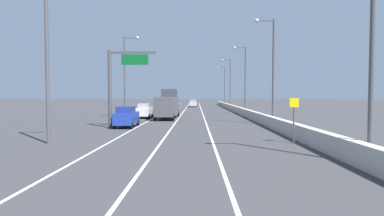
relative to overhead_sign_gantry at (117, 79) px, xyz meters
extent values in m
plane|color=#38383A|center=(7.26, 36.34, -4.73)|extent=(320.00, 320.00, 0.00)
cube|color=silver|center=(1.76, 27.34, -4.73)|extent=(0.16, 130.00, 0.00)
cube|color=silver|center=(5.26, 27.34, -4.73)|extent=(0.16, 130.00, 0.00)
cube|color=silver|center=(8.76, 27.34, -4.73)|extent=(0.16, 130.00, 0.00)
cube|color=#B2ADA3|center=(14.97, 12.34, -4.18)|extent=(0.60, 120.00, 1.10)
cylinder|color=#47474C|center=(-0.74, 0.02, -0.98)|extent=(0.36, 0.36, 7.50)
cube|color=#47474C|center=(1.51, 0.02, 2.57)|extent=(4.50, 0.20, 0.20)
cube|color=#0C5923|center=(1.73, -0.10, 1.87)|extent=(2.60, 0.10, 1.00)
cylinder|color=#4C4C51|center=(14.07, -9.68, -3.53)|extent=(0.10, 0.10, 2.40)
cube|color=yellow|center=(14.07, -9.72, -2.03)|extent=(0.60, 0.04, 0.60)
cylinder|color=#4C4C51|center=(15.62, -15.98, 0.84)|extent=(0.24, 0.24, 11.14)
cylinder|color=#4C4C51|center=(15.80, 3.01, 0.84)|extent=(0.24, 0.24, 11.14)
cube|color=#4C4C51|center=(14.90, 3.01, 6.26)|extent=(1.80, 0.12, 0.12)
sphere|color=beige|center=(14.00, 3.01, 6.26)|extent=(0.44, 0.44, 0.44)
cylinder|color=#4C4C51|center=(15.82, 22.01, 0.84)|extent=(0.24, 0.24, 11.14)
cube|color=#4C4C51|center=(14.92, 22.01, 6.26)|extent=(1.80, 0.12, 0.12)
sphere|color=beige|center=(14.02, 22.01, 6.26)|extent=(0.44, 0.44, 0.44)
cylinder|color=#4C4C51|center=(15.38, 41.00, 0.84)|extent=(0.24, 0.24, 11.14)
cube|color=#4C4C51|center=(14.48, 41.00, 6.26)|extent=(1.80, 0.12, 0.12)
sphere|color=beige|center=(13.58, 41.00, 6.26)|extent=(0.44, 0.44, 0.44)
cylinder|color=#4C4C51|center=(15.85, 60.00, 0.84)|extent=(0.24, 0.24, 11.14)
cube|color=#4C4C51|center=(14.95, 60.00, 6.26)|extent=(1.80, 0.12, 0.12)
sphere|color=beige|center=(14.05, 60.00, 6.26)|extent=(0.44, 0.44, 0.44)
cylinder|color=#4C4C51|center=(-2.09, -9.98, 0.84)|extent=(0.24, 0.24, 11.14)
cylinder|color=#4C4C51|center=(-2.18, 12.81, 0.84)|extent=(0.24, 0.24, 11.14)
cube|color=#4C4C51|center=(-1.28, 12.81, 6.26)|extent=(1.80, 0.12, 0.12)
sphere|color=beige|center=(-0.38, 12.81, 6.26)|extent=(0.44, 0.44, 0.44)
cube|color=#1E389E|center=(0.74, 0.57, -3.82)|extent=(1.80, 4.12, 1.14)
cube|color=navy|center=(0.74, 0.16, -2.95)|extent=(1.58, 1.86, 0.60)
cylinder|color=black|center=(-0.07, 2.18, -4.39)|extent=(0.22, 0.68, 0.68)
cylinder|color=black|center=(1.56, 2.17, -4.39)|extent=(0.22, 0.68, 0.68)
cylinder|color=black|center=(-0.08, -1.04, -4.39)|extent=(0.22, 0.68, 0.68)
cylinder|color=black|center=(1.55, -1.04, -4.39)|extent=(0.22, 0.68, 0.68)
cube|color=#B7B7BC|center=(6.88, 52.06, -3.89)|extent=(1.86, 4.03, 1.00)
cube|color=gray|center=(6.88, 51.66, -3.09)|extent=(1.62, 1.82, 0.60)
cylinder|color=black|center=(6.04, 53.61, -4.39)|extent=(0.23, 0.68, 0.68)
cylinder|color=black|center=(7.70, 53.62, -4.39)|extent=(0.23, 0.68, 0.68)
cylinder|color=black|center=(6.06, 50.49, -4.39)|extent=(0.23, 0.68, 0.68)
cylinder|color=black|center=(7.73, 50.51, -4.39)|extent=(0.23, 0.68, 0.68)
cube|color=white|center=(0.55, 12.93, -3.84)|extent=(1.75, 4.30, 1.09)
cube|color=#96969E|center=(0.55, 12.50, -3.00)|extent=(1.53, 1.94, 0.60)
cylinder|color=black|center=(-0.23, 14.63, -4.39)|extent=(0.22, 0.68, 0.68)
cylinder|color=black|center=(1.34, 14.62, -4.39)|extent=(0.22, 0.68, 0.68)
cylinder|color=black|center=(-0.24, 11.23, -4.39)|extent=(0.22, 0.68, 0.68)
cylinder|color=black|center=(1.32, 11.23, -4.39)|extent=(0.22, 0.68, 0.68)
cube|color=#4C4C51|center=(3.79, 12.08, -3.03)|extent=(2.61, 9.45, 2.40)
cube|color=#3A3A45|center=(3.84, 14.15, -1.28)|extent=(2.16, 2.11, 1.10)
cylinder|color=black|center=(2.76, 16.10, -4.23)|extent=(0.24, 1.00, 1.00)
cylinder|color=black|center=(5.00, 16.05, -4.23)|extent=(0.24, 1.00, 1.00)
cylinder|color=black|center=(2.59, 8.11, -4.23)|extent=(0.24, 1.00, 1.00)
cylinder|color=black|center=(4.82, 8.06, -4.23)|extent=(0.24, 1.00, 1.00)
camera|label=1|loc=(7.61, -30.48, -1.50)|focal=29.50mm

